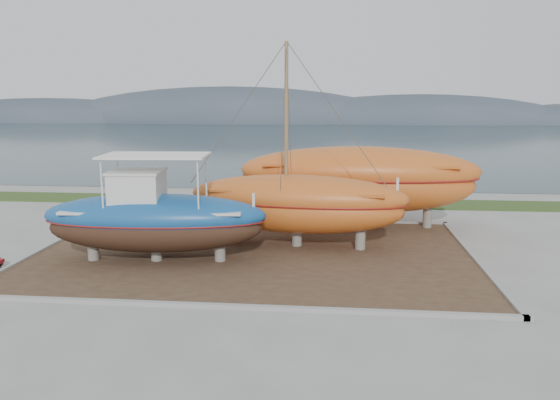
# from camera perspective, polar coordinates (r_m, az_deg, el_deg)

# --- Properties ---
(ground) EXTENTS (140.00, 140.00, 0.00)m
(ground) POSITION_cam_1_polar(r_m,az_deg,el_deg) (19.47, -4.52, -8.95)
(ground) COLOR gray
(ground) RESTS_ON ground
(dirt_patch) EXTENTS (18.00, 12.00, 0.06)m
(dirt_patch) POSITION_cam_1_polar(r_m,az_deg,el_deg) (23.21, -2.79, -5.56)
(dirt_patch) COLOR #422D1E
(dirt_patch) RESTS_ON ground
(curb_frame) EXTENTS (18.60, 12.60, 0.15)m
(curb_frame) POSITION_cam_1_polar(r_m,az_deg,el_deg) (23.20, -2.79, -5.45)
(curb_frame) COLOR gray
(curb_frame) RESTS_ON ground
(grass_strip) EXTENTS (44.00, 3.00, 0.08)m
(grass_strip) POSITION_cam_1_polar(r_m,az_deg,el_deg) (34.31, 0.01, -0.14)
(grass_strip) COLOR #284219
(grass_strip) RESTS_ON ground
(sea) EXTENTS (260.00, 100.00, 0.04)m
(sea) POSITION_cam_1_polar(r_m,az_deg,el_deg) (88.33, 3.50, 6.55)
(sea) COLOR #1A2E34
(sea) RESTS_ON ground
(mountain_ridge) EXTENTS (200.00, 36.00, 20.00)m
(mountain_ridge) POSITION_cam_1_polar(r_m,az_deg,el_deg) (143.21, 4.35, 8.18)
(mountain_ridge) COLOR #333D49
(mountain_ridge) RESTS_ON ground
(blue_caique) EXTENTS (9.08, 3.42, 4.28)m
(blue_caique) POSITION_cam_1_polar(r_m,az_deg,el_deg) (22.16, -12.97, -0.84)
(blue_caique) COLOR #164D8C
(blue_caique) RESTS_ON dirt_patch
(white_dinghy) EXTENTS (4.95, 3.42, 1.39)m
(white_dinghy) POSITION_cam_1_polar(r_m,az_deg,el_deg) (25.99, -13.35, -2.40)
(white_dinghy) COLOR silver
(white_dinghy) RESTS_ON dirt_patch
(orange_sailboat) EXTENTS (9.86, 3.81, 8.75)m
(orange_sailboat) POSITION_cam_1_polar(r_m,az_deg,el_deg) (23.44, 1.84, 5.59)
(orange_sailboat) COLOR #BA561C
(orange_sailboat) RESTS_ON dirt_patch
(orange_bare_hull) EXTENTS (12.00, 3.63, 3.93)m
(orange_bare_hull) POSITION_cam_1_polar(r_m,az_deg,el_deg) (27.76, 8.22, 1.29)
(orange_bare_hull) COLOR #BA561C
(orange_bare_hull) RESTS_ON dirt_patch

